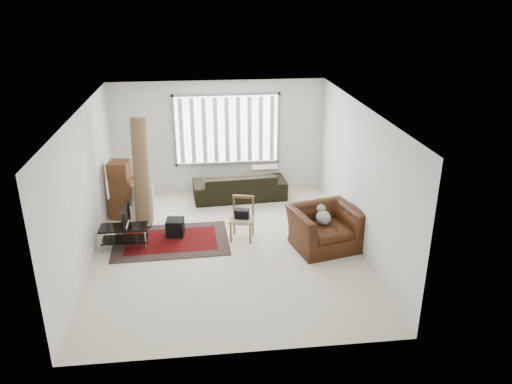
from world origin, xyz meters
The scene contains 11 objects.
room centered at (0.03, 0.51, 1.76)m, with size 6.00×6.02×2.71m.
persian_rug centered at (-1.09, 0.41, 0.01)m, with size 2.28×1.56×0.02m.
tv_stand centered at (-1.95, 0.24, 0.33)m, with size 0.90×0.41×0.45m.
tv centered at (-1.95, 0.24, 0.66)m, with size 0.73×0.09×0.42m, color black.
subwoofer centered at (-1.01, 0.64, 0.19)m, with size 0.34×0.34×0.34m, color black.
moving_boxes centered at (-2.15, 1.70, 0.59)m, with size 0.59×0.55×1.26m.
white_flatpack centered at (-1.78, 1.46, 0.39)m, with size 0.61×0.09×0.78m, color silver.
rolled_rug centered at (-1.67, 1.37, 1.13)m, with size 0.34×0.34×2.24m, color brown.
sofa centered at (0.44, 2.45, 0.42)m, with size 2.16×0.93×0.83m, color black.
side_chair centered at (0.32, 0.39, 0.47)m, with size 0.55×0.55×0.85m.
armchair centered at (1.84, -0.15, 0.46)m, with size 1.44×1.32×0.91m.
Camera 1 is at (-0.44, -8.48, 4.61)m, focal length 35.00 mm.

